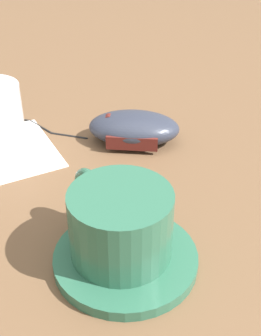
{
  "coord_description": "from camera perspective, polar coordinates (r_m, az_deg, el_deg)",
  "views": [
    {
      "loc": [
        0.15,
        0.41,
        0.3
      ],
      "look_at": [
        -0.0,
        0.03,
        0.03
      ],
      "focal_mm": 50.0,
      "sensor_mm": 36.0,
      "label": 1
    }
  ],
  "objects": [
    {
      "name": "ground_plane",
      "position": [
        0.53,
        -1.65,
        -0.97
      ],
      "size": [
        3.0,
        3.0,
        0.0
      ],
      "primitive_type": "plane",
      "color": "brown"
    },
    {
      "name": "saucer",
      "position": [
        0.42,
        -0.6,
        -11.0
      ],
      "size": [
        0.13,
        0.13,
        0.01
      ],
      "primitive_type": "cylinder",
      "color": "#2D664C",
      "rests_on": "ground"
    },
    {
      "name": "coffee_cup",
      "position": [
        0.4,
        -1.37,
        -6.65
      ],
      "size": [
        0.09,
        0.12,
        0.06
      ],
      "color": "#2D664C",
      "rests_on": "saucer"
    },
    {
      "name": "computer_mouse",
      "position": [
        0.58,
        0.41,
        4.92
      ],
      "size": [
        0.13,
        0.11,
        0.04
      ],
      "color": "#2D3342",
      "rests_on": "ground"
    }
  ]
}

